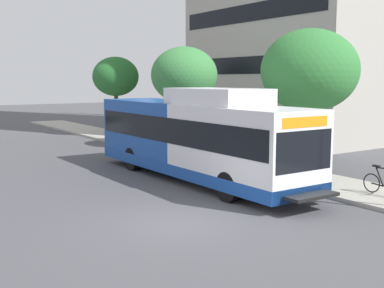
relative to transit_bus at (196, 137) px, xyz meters
name	(u,v)px	position (x,y,z in m)	size (l,w,h in m)	color
ground_plane	(78,176)	(-3.62, 3.38, -1.70)	(120.00, 120.00, 0.00)	#4C4C51
sidewalk_curb	(239,165)	(3.38, 1.38, -1.63)	(3.00, 56.00, 0.14)	#A8A399
transit_bus	(196,137)	(0.00, 0.00, 0.00)	(2.58, 12.25, 3.65)	white
street_tree_near_stop	(310,71)	(4.25, -1.92, 2.61)	(3.94, 3.94, 5.86)	#4C3823
street_tree_mid_block	(184,75)	(4.44, 7.62, 2.50)	(3.77, 3.77, 5.68)	#4C3823
street_tree_far_block	(116,77)	(4.08, 15.83, 2.45)	(3.22, 3.22, 5.40)	#4C3823
lattice_comm_tower	(226,43)	(18.50, 21.73, 5.72)	(1.10, 1.10, 22.85)	#B7B7BC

